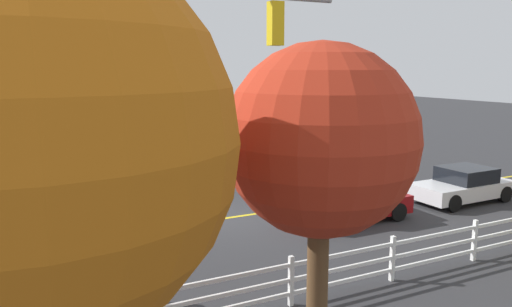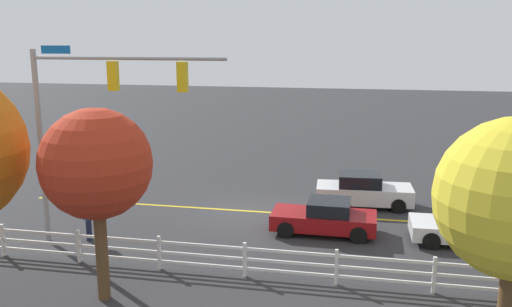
% 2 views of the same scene
% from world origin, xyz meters
% --- Properties ---
extents(ground_plane, '(120.00, 120.00, 0.00)m').
position_xyz_m(ground_plane, '(0.00, 0.00, 0.00)').
color(ground_plane, '#2D2D30').
extents(lane_center_stripe, '(28.00, 0.16, 0.01)m').
position_xyz_m(lane_center_stripe, '(-4.00, 0.00, 0.00)').
color(lane_center_stripe, gold).
rests_on(lane_center_stripe, ground_plane).
extents(signal_assembly, '(7.10, 0.38, 7.23)m').
position_xyz_m(signal_assembly, '(4.31, 4.97, 5.07)').
color(signal_assembly, gray).
rests_on(signal_assembly, ground_plane).
extents(car_0, '(4.04, 1.88, 1.34)m').
position_xyz_m(car_0, '(-3.76, 2.08, 0.64)').
color(car_0, maroon).
rests_on(car_0, ground_plane).
extents(car_1, '(4.35, 2.05, 1.51)m').
position_xyz_m(car_1, '(-5.18, -1.78, 0.71)').
color(car_1, silver).
rests_on(car_1, ground_plane).
extents(car_2, '(4.21, 1.99, 1.35)m').
position_xyz_m(car_2, '(-9.12, 2.10, 0.65)').
color(car_2, silver).
rests_on(car_2, ground_plane).
extents(pedestrian, '(0.35, 0.45, 1.69)m').
position_xyz_m(pedestrian, '(4.91, 4.59, 0.93)').
color(pedestrian, '#191E3F').
rests_on(pedestrian, ground_plane).
extents(white_rail_fence, '(26.10, 0.10, 1.15)m').
position_xyz_m(white_rail_fence, '(-3.00, 6.55, 0.60)').
color(white_rail_fence, white).
rests_on(white_rail_fence, ground_plane).
extents(tree_0, '(4.55, 4.55, 6.69)m').
position_xyz_m(tree_0, '(6.40, 9.53, 4.40)').
color(tree_0, brown).
rests_on(tree_0, ground_plane).
extents(tree_1, '(3.14, 3.14, 5.63)m').
position_xyz_m(tree_1, '(2.16, 8.81, 4.03)').
color(tree_1, brown).
rests_on(tree_1, ground_plane).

